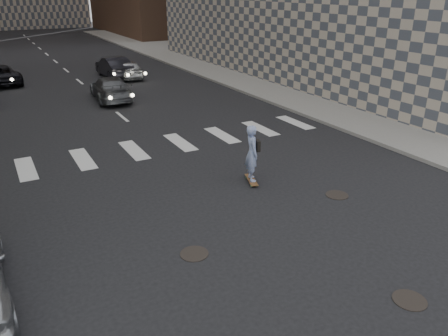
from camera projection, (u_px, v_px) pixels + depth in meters
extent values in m
plane|color=black|center=(290.00, 256.00, 10.55)|extent=(160.00, 160.00, 0.00)
cube|color=gray|center=(286.00, 71.00, 33.15)|extent=(13.00, 80.00, 0.15)
cube|color=black|center=(302.00, 60.00, 26.09)|extent=(0.30, 18.00, 4.00)
cylinder|color=black|center=(410.00, 300.00, 9.06)|extent=(0.70, 0.70, 0.02)
cylinder|color=black|center=(194.00, 254.00, 10.63)|extent=(0.70, 0.70, 0.02)
cylinder|color=black|center=(337.00, 195.00, 13.63)|extent=(0.70, 0.70, 0.02)
cube|color=brown|center=(251.00, 180.00, 14.51)|extent=(0.54, 1.02, 0.02)
cylinder|color=green|center=(251.00, 186.00, 14.20)|extent=(0.05, 0.07, 0.07)
cylinder|color=green|center=(257.00, 186.00, 14.22)|extent=(0.05, 0.07, 0.07)
cylinder|color=green|center=(246.00, 177.00, 14.84)|extent=(0.05, 0.07, 0.07)
cylinder|color=green|center=(251.00, 177.00, 14.87)|extent=(0.05, 0.07, 0.07)
imported|color=#8DA3CD|center=(252.00, 153.00, 14.14)|extent=(0.64, 0.79, 1.87)
cube|color=black|center=(258.00, 145.00, 14.14)|extent=(0.20, 0.33, 0.35)
imported|color=#505357|center=(110.00, 88.00, 24.90)|extent=(2.22, 4.70, 1.32)
imported|color=#B1B4B9|center=(127.00, 69.00, 30.82)|extent=(1.63, 3.88, 1.31)
imported|color=black|center=(114.00, 67.00, 31.12)|extent=(1.68, 4.48, 1.46)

